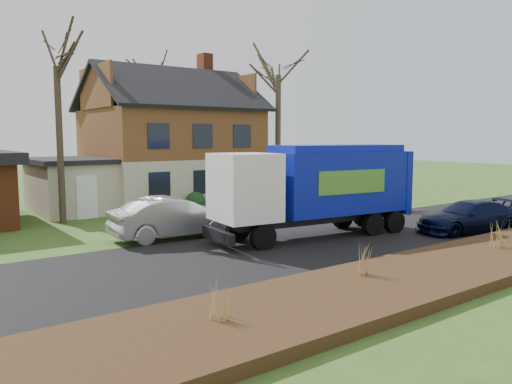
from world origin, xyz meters
TOP-DOWN VIEW (x-y plane):
  - ground at (0.00, 0.00)m, footprint 120.00×120.00m
  - road at (0.00, 0.00)m, footprint 80.00×7.00m
  - mulch_verge at (0.00, -5.30)m, footprint 80.00×3.50m
  - main_house at (1.49, 13.91)m, footprint 12.95×8.95m
  - garbage_truck at (1.79, 0.87)m, footprint 8.68×3.22m
  - silver_sedan at (-2.93, 4.02)m, footprint 5.04×1.98m
  - navy_wagon at (7.43, -2.19)m, footprint 4.89×3.07m
  - tree_front_west at (-5.51, 10.16)m, footprint 3.31×3.31m
  - tree_front_east at (7.74, 10.85)m, footprint 3.97×3.97m
  - tree_back at (5.29, 22.72)m, footprint 3.63×3.63m
  - grass_clump_west at (-6.61, -5.16)m, footprint 0.30×0.25m
  - grass_clump_mid at (-1.85, -4.71)m, footprint 0.33×0.27m
  - grass_clump_east at (4.38, -5.08)m, footprint 0.38×0.31m

SIDE VIEW (x-z plane):
  - ground at x=0.00m, z-range 0.00..0.00m
  - road at x=0.00m, z-range 0.00..0.02m
  - mulch_verge at x=0.00m, z-range 0.00..0.30m
  - navy_wagon at x=7.43m, z-range 0.00..1.32m
  - grass_clump_west at x=-6.61m, z-range 0.30..1.10m
  - grass_clump_mid at x=-1.85m, z-range 0.30..1.23m
  - grass_clump_east at x=4.38m, z-range 0.30..1.25m
  - silver_sedan at x=-2.93m, z-range 0.00..1.63m
  - garbage_truck at x=1.79m, z-range 0.28..3.91m
  - main_house at x=1.49m, z-range -0.60..8.66m
  - tree_front_west at x=-5.51m, z-range 3.19..13.04m
  - tree_front_east at x=7.74m, z-range 3.45..14.48m
  - tree_back at x=5.29m, z-range 3.83..15.33m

